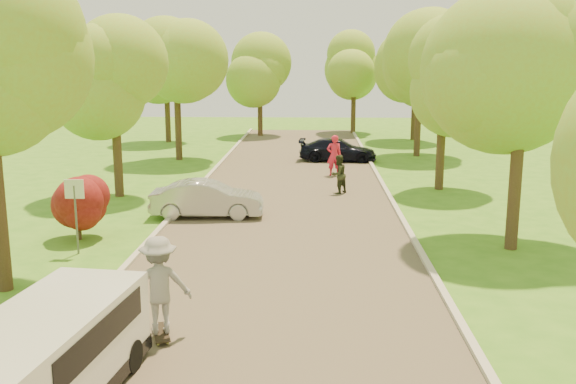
# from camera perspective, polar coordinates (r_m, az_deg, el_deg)

# --- Properties ---
(ground) EXTENTS (100.00, 100.00, 0.00)m
(ground) POSITION_cam_1_polar(r_m,az_deg,el_deg) (14.57, -1.61, -10.38)
(ground) COLOR #3B771C
(ground) RESTS_ON ground
(road) EXTENTS (8.00, 60.00, 0.01)m
(road) POSITION_cam_1_polar(r_m,az_deg,el_deg) (22.18, -0.23, -2.63)
(road) COLOR #4C4438
(road) RESTS_ON ground
(curb_left) EXTENTS (0.18, 60.00, 0.12)m
(curb_left) POSITION_cam_1_polar(r_m,az_deg,el_deg) (22.70, -10.51, -2.36)
(curb_left) COLOR #B2AD9E
(curb_left) RESTS_ON ground
(curb_right) EXTENTS (0.18, 60.00, 0.12)m
(curb_right) POSITION_cam_1_polar(r_m,az_deg,el_deg) (22.36, 10.20, -2.56)
(curb_right) COLOR #B2AD9E
(curb_right) RESTS_ON ground
(street_sign) EXTENTS (0.55, 0.06, 2.17)m
(street_sign) POSITION_cam_1_polar(r_m,az_deg,el_deg) (19.13, -18.41, -0.74)
(street_sign) COLOR #59595E
(street_sign) RESTS_ON ground
(red_shrub) EXTENTS (1.70, 1.70, 1.95)m
(red_shrub) POSITION_cam_1_polar(r_m,az_deg,el_deg) (20.77, -18.19, -1.10)
(red_shrub) COLOR #382619
(red_shrub) RESTS_ON ground
(tree_l_midb) EXTENTS (4.30, 4.20, 6.62)m
(tree_l_midb) POSITION_cam_1_polar(r_m,az_deg,el_deg) (26.65, -14.85, 9.33)
(tree_l_midb) COLOR #382619
(tree_l_midb) RESTS_ON ground
(tree_l_far) EXTENTS (4.92, 4.80, 7.79)m
(tree_l_far) POSITION_cam_1_polar(r_m,az_deg,el_deg) (36.23, -9.60, 11.44)
(tree_l_far) COLOR #382619
(tree_l_far) RESTS_ON ground
(tree_r_mida) EXTENTS (5.13, 5.00, 7.95)m
(tree_r_mida) POSITION_cam_1_polar(r_m,az_deg,el_deg) (19.46, 20.89, 11.10)
(tree_r_mida) COLOR #382619
(tree_r_mida) RESTS_ON ground
(tree_r_midb) EXTENTS (4.51, 4.40, 7.01)m
(tree_r_midb) POSITION_cam_1_polar(r_m,az_deg,el_deg) (28.07, 14.11, 10.06)
(tree_r_midb) COLOR #382619
(tree_r_midb) RESTS_ON ground
(tree_r_far) EXTENTS (5.33, 5.20, 8.34)m
(tree_r_far) POSITION_cam_1_polar(r_m,az_deg,el_deg) (38.01, 12.05, 11.89)
(tree_r_far) COLOR #382619
(tree_r_far) RESTS_ON ground
(tree_bg_a) EXTENTS (5.12, 5.00, 7.72)m
(tree_bg_a) POSITION_cam_1_polar(r_m,az_deg,el_deg) (44.55, -10.54, 11.20)
(tree_bg_a) COLOR #382619
(tree_bg_a) RESTS_ON ground
(tree_bg_b) EXTENTS (5.12, 5.00, 7.95)m
(tree_bg_b) POSITION_cam_1_polar(r_m,az_deg,el_deg) (46.06, 11.59, 11.44)
(tree_bg_b) COLOR #382619
(tree_bg_b) RESTS_ON ground
(tree_bg_c) EXTENTS (4.92, 4.80, 7.33)m
(tree_bg_c) POSITION_cam_1_polar(r_m,az_deg,el_deg) (47.63, -2.27, 11.03)
(tree_bg_c) COLOR #382619
(tree_bg_c) RESTS_ON ground
(tree_bg_d) EXTENTS (5.12, 5.00, 7.72)m
(tree_bg_d) POSITION_cam_1_polar(r_m,az_deg,el_deg) (49.59, 6.18, 11.34)
(tree_bg_d) COLOR #382619
(tree_bg_d) RESTS_ON ground
(minivan) EXTENTS (2.23, 4.57, 1.64)m
(minivan) POSITION_cam_1_polar(r_m,az_deg,el_deg) (11.03, -20.58, -13.73)
(minivan) COLOR white
(minivan) RESTS_ON ground
(silver_sedan) EXTENTS (4.02, 1.57, 1.31)m
(silver_sedan) POSITION_cam_1_polar(r_m,az_deg,el_deg) (22.88, -7.20, -0.62)
(silver_sedan) COLOR #A2A3A7
(silver_sedan) RESTS_ON ground
(dark_sedan) EXTENTS (4.36, 2.00, 1.24)m
(dark_sedan) POSITION_cam_1_polar(r_m,az_deg,el_deg) (35.66, 4.44, 3.74)
(dark_sedan) COLOR black
(dark_sedan) RESTS_ON ground
(longboard) EXTENTS (0.59, 1.05, 0.12)m
(longboard) POSITION_cam_1_polar(r_m,az_deg,el_deg) (13.38, -11.22, -12.16)
(longboard) COLOR black
(longboard) RESTS_ON ground
(skateboarder) EXTENTS (1.44, 1.10, 1.97)m
(skateboarder) POSITION_cam_1_polar(r_m,az_deg,el_deg) (13.01, -11.39, -8.10)
(skateboarder) COLOR gray
(skateboarder) RESTS_ON longboard
(person_striped) EXTENTS (0.78, 0.57, 1.97)m
(person_striped) POSITION_cam_1_polar(r_m,az_deg,el_deg) (31.00, 4.12, 3.26)
(person_striped) COLOR red
(person_striped) RESTS_ON ground
(person_olive) EXTENTS (1.00, 1.00, 1.63)m
(person_olive) POSITION_cam_1_polar(r_m,az_deg,el_deg) (26.79, 4.50, 1.58)
(person_olive) COLOR #292E1C
(person_olive) RESTS_ON ground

